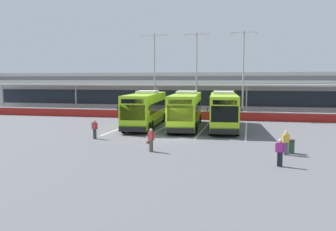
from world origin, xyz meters
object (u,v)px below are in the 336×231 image
at_px(lamp_post_west, 154,70).
at_px(lamp_post_centre, 197,69).
at_px(coach_bus_leftmost, 146,110).
at_px(lamp_post_east, 243,69).
at_px(coach_bus_left_centre, 186,111).
at_px(litter_bin, 291,147).
at_px(pedestrian_near_bin, 280,152).
at_px(pedestrian_with_handbag, 151,139).
at_px(pedestrian_child, 95,129).
at_px(coach_bus_centre, 223,111).
at_px(pedestrian_in_dark_coat, 286,142).

height_order(lamp_post_west, lamp_post_centre, same).
bearing_deg(coach_bus_leftmost, lamp_post_east, 45.64).
distance_m(coach_bus_left_centre, litter_bin, 14.62).
xyz_separation_m(pedestrian_near_bin, litter_bin, (1.02, 4.03, -0.41)).
bearing_deg(pedestrian_with_handbag, litter_bin, 9.09).
height_order(pedestrian_child, pedestrian_near_bin, same).
xyz_separation_m(coach_bus_centre, pedestrian_with_handbag, (-4.09, -13.02, -0.93)).
xyz_separation_m(pedestrian_in_dark_coat, litter_bin, (0.37, 0.58, -0.41)).
relative_size(coach_bus_left_centre, pedestrian_with_handbag, 7.60).
bearing_deg(lamp_post_west, lamp_post_centre, 1.92).
distance_m(coach_bus_left_centre, lamp_post_west, 12.72).
bearing_deg(coach_bus_leftmost, lamp_post_centre, 69.93).
distance_m(pedestrian_in_dark_coat, lamp_post_centre, 24.77).
bearing_deg(litter_bin, pedestrian_child, 170.01).
relative_size(coach_bus_leftmost, lamp_post_centre, 1.12).
height_order(pedestrian_with_handbag, pedestrian_in_dark_coat, same).
relative_size(lamp_post_west, litter_bin, 11.83).
xyz_separation_m(coach_bus_centre, lamp_post_centre, (-4.24, 10.27, 4.50)).
bearing_deg(lamp_post_west, pedestrian_near_bin, -61.10).
bearing_deg(litter_bin, pedestrian_with_handbag, -170.91).
relative_size(lamp_post_east, litter_bin, 11.83).
height_order(coach_bus_left_centre, pedestrian_in_dark_coat, coach_bus_left_centre).
height_order(coach_bus_leftmost, pedestrian_child, coach_bus_leftmost).
distance_m(lamp_post_centre, litter_bin, 24.48).
height_order(pedestrian_child, lamp_post_east, lamp_post_east).
bearing_deg(coach_bus_left_centre, pedestrian_child, -126.18).
height_order(pedestrian_with_handbag, litter_bin, pedestrian_with_handbag).
bearing_deg(lamp_post_east, pedestrian_with_handbag, -104.37).
bearing_deg(lamp_post_east, coach_bus_leftmost, -134.36).
bearing_deg(pedestrian_near_bin, pedestrian_child, 154.93).
bearing_deg(lamp_post_centre, litter_bin, -66.37).
distance_m(lamp_post_west, lamp_post_centre, 5.63).
height_order(coach_bus_centre, pedestrian_in_dark_coat, coach_bus_centre).
height_order(lamp_post_centre, litter_bin, lamp_post_centre).
height_order(lamp_post_west, litter_bin, lamp_post_west).
bearing_deg(litter_bin, coach_bus_leftmost, 140.14).
xyz_separation_m(coach_bus_left_centre, litter_bin, (9.12, -11.35, -1.32)).
height_order(coach_bus_leftmost, lamp_post_west, lamp_post_west).
distance_m(pedestrian_near_bin, litter_bin, 4.17).
xyz_separation_m(coach_bus_centre, pedestrian_near_bin, (4.28, -15.55, -0.91)).
bearing_deg(pedestrian_child, pedestrian_in_dark_coat, -12.35).
xyz_separation_m(lamp_post_east, litter_bin, (3.54, -21.27, -5.82)).
distance_m(pedestrian_with_handbag, lamp_post_east, 24.13).
bearing_deg(pedestrian_child, litter_bin, -9.99).
height_order(coach_bus_leftmost, pedestrian_with_handbag, coach_bus_leftmost).
relative_size(lamp_post_west, lamp_post_east, 1.00).
xyz_separation_m(pedestrian_child, lamp_post_west, (0.28, 18.88, 5.42)).
height_order(coach_bus_left_centre, coach_bus_centre, same).
bearing_deg(coach_bus_left_centre, lamp_post_west, 120.52).
height_order(pedestrian_in_dark_coat, litter_bin, pedestrian_in_dark_coat).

